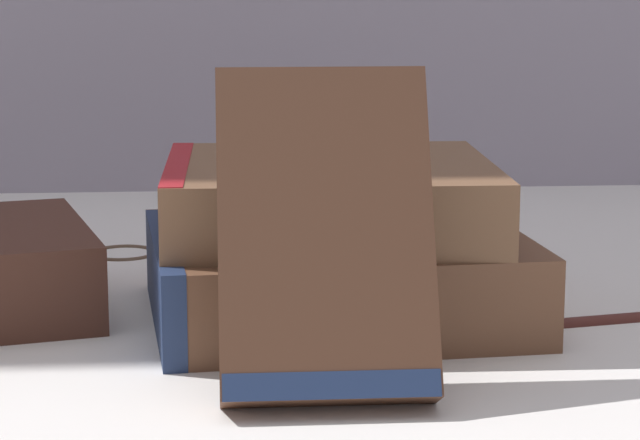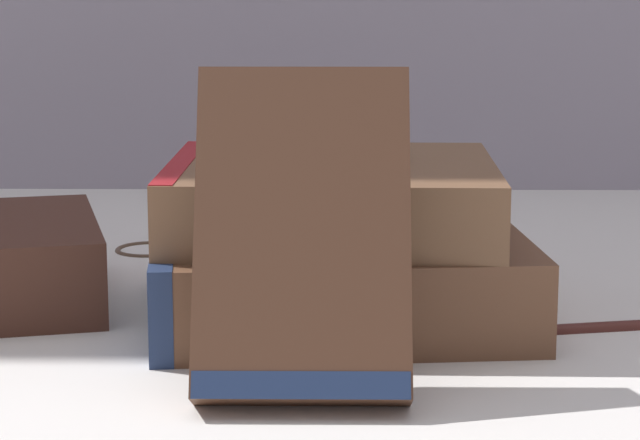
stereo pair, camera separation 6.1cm
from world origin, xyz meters
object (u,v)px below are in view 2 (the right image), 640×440
(reading_glasses, at_px, (190,246))
(book_flat_bottom, at_px, (329,276))
(book_flat_top, at_px, (322,198))
(book_leaning_front, at_px, (303,245))
(pocket_watch, at_px, (357,157))

(reading_glasses, bearing_deg, book_flat_bottom, -69.62)
(book_flat_top, xyz_separation_m, reading_glasses, (-0.09, 0.17, -0.07))
(book_leaning_front, relative_size, reading_glasses, 1.37)
(book_flat_top, height_order, reading_glasses, book_flat_top)
(book_flat_top, height_order, pocket_watch, pocket_watch)
(book_flat_top, height_order, book_leaning_front, book_leaning_front)
(book_leaning_front, relative_size, pocket_watch, 2.42)
(book_flat_bottom, bearing_deg, pocket_watch, 2.56)
(book_flat_bottom, relative_size, book_flat_top, 1.20)
(book_flat_top, distance_m, reading_glasses, 0.21)
(book_leaning_front, height_order, reading_glasses, book_leaning_front)
(book_flat_bottom, distance_m, reading_glasses, 0.20)
(pocket_watch, bearing_deg, book_leaning_front, -101.56)
(book_flat_bottom, bearing_deg, book_flat_top, 143.56)
(book_leaning_front, bearing_deg, pocket_watch, 78.44)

